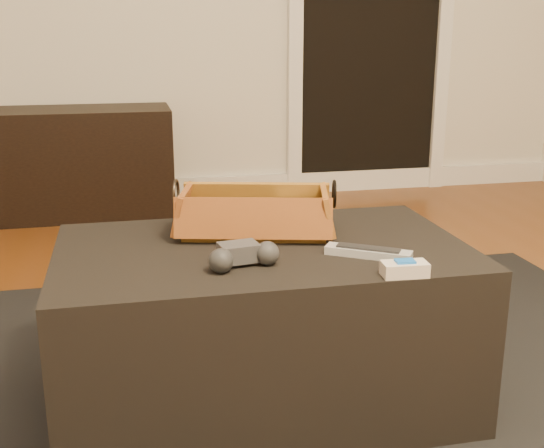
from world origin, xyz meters
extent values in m
cube|color=white|center=(0.00, 2.73, 0.06)|extent=(5.00, 0.04, 0.12)
cube|color=black|center=(1.30, 2.73, 1.02)|extent=(0.82, 0.02, 2.00)
cube|color=white|center=(0.85, 2.72, 1.02)|extent=(0.08, 0.05, 2.05)
cube|color=white|center=(1.75, 2.72, 1.02)|extent=(0.08, 0.05, 2.05)
cube|color=black|center=(-0.59, 2.51, 0.28)|extent=(1.41, 0.45, 0.55)
cube|color=black|center=(0.20, 0.40, 0.01)|extent=(2.60, 2.00, 0.01)
cube|color=black|center=(0.20, 0.45, 0.22)|extent=(1.00, 0.60, 0.42)
cube|color=black|center=(0.18, 0.55, 0.46)|extent=(0.22, 0.08, 0.02)
cube|color=tan|center=(0.31, 0.56, 0.48)|extent=(0.13, 0.12, 0.06)
cube|color=olive|center=(0.20, 0.56, 0.44)|extent=(0.39, 0.25, 0.01)
cube|color=#986522|center=(0.22, 0.64, 0.50)|extent=(0.39, 0.13, 0.10)
cube|color=brown|center=(0.18, 0.47, 0.50)|extent=(0.39, 0.13, 0.10)
cube|color=#AA6126|center=(0.38, 0.51, 0.50)|extent=(0.08, 0.20, 0.10)
cube|color=#9D5423|center=(0.02, 0.60, 0.50)|extent=(0.08, 0.20, 0.10)
torus|color=black|center=(0.40, 0.51, 0.54)|extent=(0.03, 0.07, 0.07)
torus|color=#2B241D|center=(0.00, 0.60, 0.54)|extent=(0.03, 0.07, 0.07)
cube|color=#343437|center=(0.12, 0.33, 0.46)|extent=(0.10, 0.07, 0.04)
sphere|color=#262628|center=(0.07, 0.28, 0.46)|extent=(0.07, 0.07, 0.06)
sphere|color=#2A2A2C|center=(0.18, 0.31, 0.46)|extent=(0.07, 0.07, 0.06)
cube|color=#B9BBC1|center=(0.42, 0.32, 0.44)|extent=(0.19, 0.15, 0.02)
cube|color=black|center=(0.42, 0.32, 0.45)|extent=(0.14, 0.11, 0.00)
cube|color=beige|center=(0.46, 0.17, 0.45)|extent=(0.10, 0.06, 0.03)
cube|color=blue|center=(0.46, 0.17, 0.47)|extent=(0.04, 0.03, 0.01)
camera|label=1|loc=(-0.12, -1.11, 0.95)|focal=45.00mm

